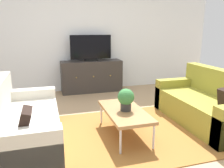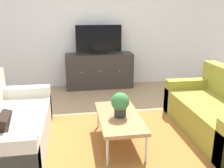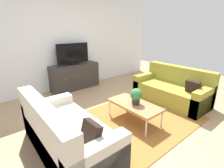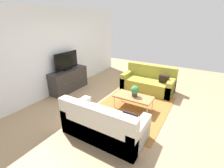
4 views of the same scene
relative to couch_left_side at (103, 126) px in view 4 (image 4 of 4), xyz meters
The scene contains 9 objects.
ground_plane 1.47m from the couch_left_side, ahead, with size 10.00×10.00×0.00m, color tan.
wall_back 3.20m from the couch_left_side, 61.57° to the left, with size 6.40×0.12×2.70m, color white.
area_rug 1.46m from the couch_left_side, ahead, with size 2.50×1.90×0.01m, color #9E662D.
couch_left_side is the anchor object (origin of this frame).
couch_right_side 2.87m from the couch_left_side, ahead, with size 0.85×1.73×0.85m.
coffee_table 1.42m from the couch_left_side, ahead, with size 0.52×1.04×0.38m.
potted_plant 1.45m from the couch_left_side, ahead, with size 0.23×0.23×0.31m.
tv_console 2.78m from the couch_left_side, 58.73° to the left, with size 1.43×0.47×0.74m.
flat_screen_tv 2.90m from the couch_left_side, 58.94° to the left, with size 0.96×0.16×0.60m.
Camera 4 is at (-3.77, -1.72, 2.39)m, focal length 26.20 mm.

